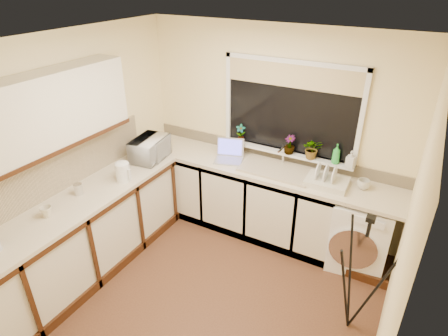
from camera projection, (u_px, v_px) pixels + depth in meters
floor at (209, 291)px, 3.90m from camera, size 3.20×3.20×0.00m
ceiling at (203, 45)px, 2.75m from camera, size 3.20×3.20×0.00m
wall_back at (272, 132)px, 4.49m from camera, size 3.20×0.00×3.20m
wall_front at (70, 308)px, 2.17m from camera, size 3.20×0.00×3.20m
wall_left at (77, 151)px, 4.01m from camera, size 0.00×3.00×3.00m
wall_right at (402, 247)px, 2.64m from camera, size 0.00×3.00×3.00m
base_cabinet_back at (235, 194)px, 4.77m from camera, size 2.55×0.60×0.86m
base_cabinet_left at (89, 236)px, 4.02m from camera, size 0.54×2.40×0.86m
worktop_back at (261, 168)px, 4.42m from camera, size 3.20×0.60×0.04m
worktop_left at (81, 200)px, 3.81m from camera, size 0.60×2.40×0.04m
upper_cabinet at (38, 115)px, 3.33m from camera, size 0.28×1.90×0.70m
splashback_left at (57, 172)px, 3.82m from camera, size 0.02×2.40×0.45m
splashback_back at (271, 152)px, 4.60m from camera, size 3.20×0.02×0.14m
window_glass at (290, 109)px, 4.24m from camera, size 1.50×0.02×1.00m
window_blind at (292, 76)px, 4.04m from camera, size 1.50×0.02×0.25m
windowsill at (285, 152)px, 4.43m from camera, size 1.60×0.14×0.03m
sink at (277, 170)px, 4.31m from camera, size 0.82×0.46×0.03m
faucet at (283, 155)px, 4.40m from camera, size 0.03×0.03×0.24m
washing_machine at (359, 232)px, 4.11m from camera, size 0.64×0.63×0.82m
laptop at (229, 154)px, 4.55m from camera, size 0.39×0.36×0.24m
kettle at (123, 172)px, 4.07m from camera, size 0.15×0.15×0.20m
dish_rack at (327, 182)px, 4.02m from camera, size 0.45×0.34×0.07m
tripod at (358, 276)px, 3.24m from camera, size 0.65×0.65×1.23m
steel_jar at (78, 189)px, 3.84m from camera, size 0.09×0.09×0.12m
microwave at (150, 149)px, 4.53m from camera, size 0.39×0.52×0.27m
plant_a at (241, 133)px, 4.61m from camera, size 0.14×0.12×0.22m
plant_c at (290, 145)px, 4.32m from camera, size 0.15×0.15×0.22m
plant_d at (312, 149)px, 4.21m from camera, size 0.27×0.25×0.24m
soap_bottle_green at (336, 154)px, 4.10m from camera, size 0.11×0.11×0.22m
soap_bottle_clear at (351, 159)px, 4.03m from camera, size 0.09×0.09×0.19m
cup_back at (363, 184)px, 3.95m from camera, size 0.16×0.16×0.10m
cup_left at (46, 212)px, 3.50m from camera, size 0.14×0.14×0.10m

